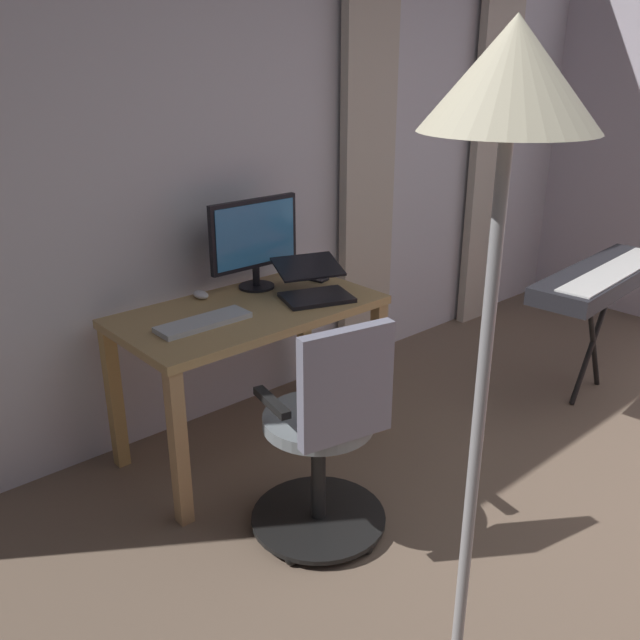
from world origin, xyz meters
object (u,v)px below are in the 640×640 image
object	(u,v)px
computer_keyboard	(204,322)
floor_lamp	(504,160)
desk	(250,329)
piano_keyboard	(603,279)
office_chair	(326,440)
computer_monitor	(254,238)
laptop	(313,286)
cell_phone_face_up	(314,278)
computer_mouse	(201,295)

from	to	relation	value
computer_keyboard	floor_lamp	xyz separation A→B (m)	(0.25, 1.60, 0.89)
desk	piano_keyboard	distance (m)	1.95
office_chair	piano_keyboard	distance (m)	1.97
desk	computer_monitor	world-z (taller)	computer_monitor
desk	office_chair	world-z (taller)	office_chair
office_chair	computer_keyboard	xyz separation A→B (m)	(0.10, -0.69, 0.31)
computer_monitor	floor_lamp	xyz separation A→B (m)	(0.73, 1.86, 0.64)
computer_monitor	piano_keyboard	size ratio (longest dim) A/B	0.42
computer_monitor	laptop	size ratio (longest dim) A/B	1.17
cell_phone_face_up	piano_keyboard	bearing A→B (deg)	129.17
computer_monitor	laptop	distance (m)	0.38
desk	laptop	world-z (taller)	laptop
computer_monitor	piano_keyboard	bearing A→B (deg)	146.51
cell_phone_face_up	floor_lamp	bearing A→B (deg)	45.58
cell_phone_face_up	floor_lamp	xyz separation A→B (m)	(1.03, 1.77, 0.89)
office_chair	floor_lamp	world-z (taller)	floor_lamp
desk	computer_monitor	size ratio (longest dim) A/B	2.44
computer_monitor	laptop	bearing A→B (deg)	112.49
desk	laptop	size ratio (longest dim) A/B	2.86
desk	computer_keyboard	xyz separation A→B (m)	(0.28, 0.05, 0.12)
office_chair	computer_mouse	bearing A→B (deg)	96.79
cell_phone_face_up	floor_lamp	distance (m)	2.23
computer_keyboard	laptop	world-z (taller)	laptop
desk	laptop	xyz separation A→B (m)	(-0.32, 0.09, 0.16)
office_chair	floor_lamp	size ratio (longest dim) A/B	0.50
computer_keyboard	computer_mouse	xyz separation A→B (m)	(-0.18, -0.30, 0.01)
piano_keyboard	computer_mouse	bearing A→B (deg)	-35.16
desk	floor_lamp	xyz separation A→B (m)	(0.53, 1.65, 1.01)
computer_mouse	piano_keyboard	bearing A→B (deg)	149.92
desk	laptop	distance (m)	0.37
laptop	piano_keyboard	distance (m)	1.63
computer_monitor	floor_lamp	size ratio (longest dim) A/B	0.26
desk	floor_lamp	bearing A→B (deg)	72.21
desk	computer_mouse	xyz separation A→B (m)	(0.10, -0.25, 0.13)
computer_keyboard	computer_monitor	bearing A→B (deg)	-151.26
piano_keyboard	floor_lamp	world-z (taller)	floor_lamp
computer_keyboard	floor_lamp	size ratio (longest dim) A/B	0.22
office_chair	computer_monitor	bearing A→B (deg)	79.71
computer_mouse	floor_lamp	size ratio (longest dim) A/B	0.05
office_chair	laptop	bearing A→B (deg)	63.86
computer_keyboard	floor_lamp	bearing A→B (deg)	81.05
laptop	piano_keyboard	world-z (taller)	laptop
desk	computer_mouse	world-z (taller)	computer_mouse
floor_lamp	cell_phone_face_up	bearing A→B (deg)	-120.32
computer_mouse	floor_lamp	world-z (taller)	floor_lamp
computer_monitor	laptop	world-z (taller)	computer_monitor
office_chair	floor_lamp	bearing A→B (deg)	-99.51
office_chair	cell_phone_face_up	bearing A→B (deg)	62.82
laptop	cell_phone_face_up	distance (m)	0.28
piano_keyboard	desk	bearing A→B (deg)	-30.16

